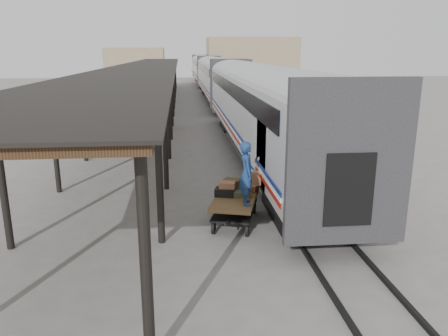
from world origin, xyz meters
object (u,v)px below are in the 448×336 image
object	(u,v)px
baggage_cart	(235,203)
luggage_tug	(155,120)
porter	(247,173)
pedestrian	(158,124)

from	to	relation	value
baggage_cart	luggage_tug	size ratio (longest dim) A/B	1.79
baggage_cart	luggage_tug	distance (m)	18.12
luggage_tug	porter	xyz separation A→B (m)	(3.67, -18.45, 1.20)
baggage_cart	porter	distance (m)	1.34
pedestrian	porter	bearing A→B (deg)	118.98
luggage_tug	pedestrian	world-z (taller)	pedestrian
porter	luggage_tug	bearing A→B (deg)	12.31
luggage_tug	porter	distance (m)	18.85
luggage_tug	pedestrian	distance (m)	3.67
luggage_tug	porter	bearing A→B (deg)	-80.05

